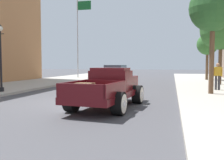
{
  "coord_description": "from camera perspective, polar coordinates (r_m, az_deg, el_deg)",
  "views": [
    {
      "loc": [
        4.23,
        -10.35,
        1.73
      ],
      "look_at": [
        1.54,
        0.77,
        1.0
      ],
      "focal_mm": 40.05,
      "sensor_mm": 36.0,
      "label": 1
    }
  ],
  "objects": [
    {
      "name": "ground_plane",
      "position": [
        11.31,
        -8.54,
        -5.19
      ],
      "size": [
        140.0,
        140.0,
        0.0
      ],
      "primitive_type": "plane",
      "color": "#47474C"
    },
    {
      "name": "street_tree_second",
      "position": [
        21.2,
        23.61,
        10.49
      ],
      "size": [
        3.12,
        3.12,
        5.8
      ],
      "color": "brown",
      "rests_on": "sidewalk_right"
    },
    {
      "name": "street_tree_nearest",
      "position": [
        14.62,
        22.05,
        14.82
      ],
      "size": [
        2.47,
        2.47,
        5.75
      ],
      "color": "brown",
      "rests_on": "sidewalk_right"
    },
    {
      "name": "car_background_red",
      "position": [
        22.14,
        0.89,
        1.16
      ],
      "size": [
        2.07,
        4.4,
        1.65
      ],
      "color": "#AD1E1E",
      "rests_on": "ground"
    },
    {
      "name": "hotrod_truck_maroon",
      "position": [
        10.21,
        -0.48,
        -1.83
      ],
      "size": [
        2.5,
        5.05,
        1.58
      ],
      "color": "#510F14",
      "rests_on": "ground"
    },
    {
      "name": "pedestrian_sidewalk_right",
      "position": [
        16.57,
        22.98,
        1.14
      ],
      "size": [
        0.53,
        0.22,
        1.65
      ],
      "color": "#333338",
      "rests_on": "sidewalk_right"
    },
    {
      "name": "flagpole",
      "position": [
        29.97,
        -7.45,
        11.37
      ],
      "size": [
        1.74,
        0.16,
        9.16
      ],
      "color": "#B2B2B7",
      "rests_on": "sidewalk_left"
    },
    {
      "name": "street_tree_third",
      "position": [
        27.07,
        20.95,
        7.51
      ],
      "size": [
        2.09,
        2.09,
        4.6
      ],
      "color": "brown",
      "rests_on": "sidewalk_right"
    },
    {
      "name": "street_lamp_near",
      "position": [
        15.67,
        -24.11,
        5.73
      ],
      "size": [
        0.5,
        0.32,
        3.85
      ],
      "color": "black",
      "rests_on": "sidewalk_left"
    }
  ]
}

